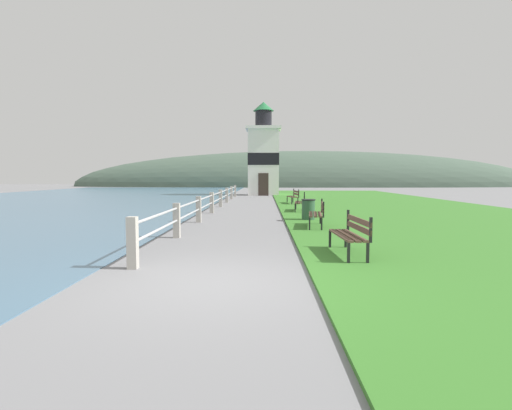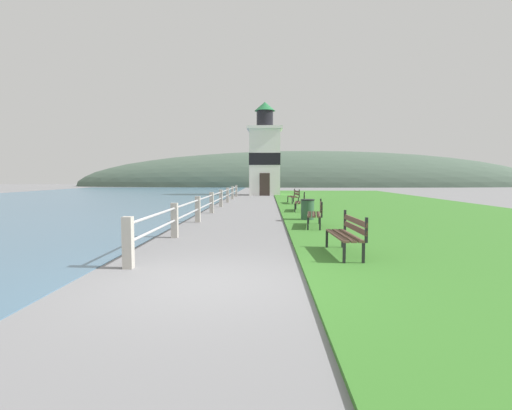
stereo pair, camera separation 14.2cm
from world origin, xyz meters
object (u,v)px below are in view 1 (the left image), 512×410
at_px(park_bench_midway, 318,212).
at_px(park_bench_far, 301,201).
at_px(trash_bin, 308,210).
at_px(lighthouse, 263,156).
at_px(park_bench_by_lighthouse, 294,196).
at_px(park_bench_near, 351,232).

relative_size(park_bench_midway, park_bench_far, 1.00).
relative_size(park_bench_far, trash_bin, 2.17).
xyz_separation_m(lighthouse, trash_bin, (1.77, -21.33, -3.14)).
bearing_deg(lighthouse, park_bench_by_lighthouse, -81.17).
bearing_deg(park_bench_near, lighthouse, -88.83).
relative_size(park_bench_by_lighthouse, lighthouse, 0.21).
xyz_separation_m(park_bench_far, park_bench_by_lighthouse, (0.04, 5.36, -0.00)).
bearing_deg(park_bench_midway, park_bench_far, -83.51).
height_order(park_bench_near, trash_bin, park_bench_near).
distance_m(park_bench_far, trash_bin, 3.82).
bearing_deg(trash_bin, park_bench_far, 88.77).
bearing_deg(lighthouse, park_bench_far, -83.98).
height_order(park_bench_near, park_bench_midway, same).
height_order(park_bench_by_lighthouse, trash_bin, park_bench_by_lighthouse).
distance_m(park_bench_near, park_bench_midway, 4.68).
distance_m(park_bench_far, park_bench_by_lighthouse, 5.36).
xyz_separation_m(park_bench_near, park_bench_by_lighthouse, (-0.03, 16.06, -0.00)).
bearing_deg(park_bench_by_lighthouse, lighthouse, -87.35).
relative_size(park_bench_near, trash_bin, 2.09).
distance_m(park_bench_midway, lighthouse, 23.81).
bearing_deg(park_bench_midway, trash_bin, -81.50).
height_order(park_bench_by_lighthouse, lighthouse, lighthouse).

